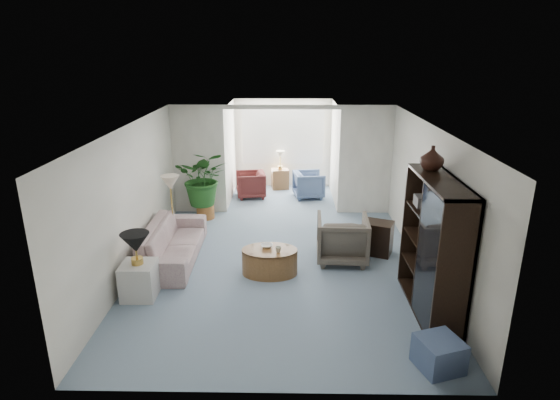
{
  "coord_description": "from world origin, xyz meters",
  "views": [
    {
      "loc": [
        0.14,
        -7.27,
        3.72
      ],
      "look_at": [
        0.0,
        0.6,
        1.1
      ],
      "focal_mm": 29.72,
      "sensor_mm": 36.0,
      "label": 1
    }
  ],
  "objects_px": {
    "floor_lamp": "(170,183)",
    "coffee_cup": "(278,249)",
    "side_table_dark": "(378,238)",
    "entertainment_cabinet": "(434,247)",
    "sunroom_table": "(280,179)",
    "sunroom_chair_maroon": "(251,184)",
    "sofa": "(173,242)",
    "ottoman": "(439,354)",
    "sunroom_chair_blue": "(309,185)",
    "table_lamp": "(135,243)",
    "end_table": "(139,280)",
    "plant_pot": "(206,211)",
    "coffee_bowl": "(267,246)",
    "cabinet_urn": "(432,158)",
    "coffee_table": "(270,261)",
    "framed_picture": "(433,179)",
    "wingback_chair": "(342,239)"
  },
  "relations": [
    {
      "from": "cabinet_urn",
      "to": "framed_picture",
      "type": "bearing_deg",
      "value": 68.1
    },
    {
      "from": "framed_picture",
      "to": "floor_lamp",
      "type": "distance_m",
      "value": 4.75
    },
    {
      "from": "floor_lamp",
      "to": "sunroom_chair_maroon",
      "type": "height_order",
      "value": "floor_lamp"
    },
    {
      "from": "end_table",
      "to": "coffee_bowl",
      "type": "bearing_deg",
      "value": 25.15
    },
    {
      "from": "coffee_cup",
      "to": "sunroom_chair_blue",
      "type": "distance_m",
      "value": 4.42
    },
    {
      "from": "end_table",
      "to": "table_lamp",
      "type": "relative_size",
      "value": 1.28
    },
    {
      "from": "end_table",
      "to": "sunroom_chair_maroon",
      "type": "distance_m",
      "value": 5.24
    },
    {
      "from": "table_lamp",
      "to": "cabinet_urn",
      "type": "bearing_deg",
      "value": 3.13
    },
    {
      "from": "coffee_cup",
      "to": "sunroom_chair_maroon",
      "type": "bearing_deg",
      "value": 100.47
    },
    {
      "from": "cabinet_urn",
      "to": "ottoman",
      "type": "distance_m",
      "value": 2.73
    },
    {
      "from": "coffee_table",
      "to": "side_table_dark",
      "type": "distance_m",
      "value": 2.17
    },
    {
      "from": "framed_picture",
      "to": "sunroom_chair_blue",
      "type": "xyz_separation_m",
      "value": [
        -1.78,
        4.26,
        -1.36
      ]
    },
    {
      "from": "coffee_cup",
      "to": "sunroom_chair_blue",
      "type": "height_order",
      "value": "sunroom_chair_blue"
    },
    {
      "from": "sunroom_chair_blue",
      "to": "cabinet_urn",
      "type": "bearing_deg",
      "value": -171.64
    },
    {
      "from": "side_table_dark",
      "to": "floor_lamp",
      "type": "bearing_deg",
      "value": 174.13
    },
    {
      "from": "end_table",
      "to": "coffee_bowl",
      "type": "relative_size",
      "value": 2.73
    },
    {
      "from": "floor_lamp",
      "to": "coffee_bowl",
      "type": "distance_m",
      "value": 2.35
    },
    {
      "from": "side_table_dark",
      "to": "cabinet_urn",
      "type": "relative_size",
      "value": 1.74
    },
    {
      "from": "coffee_table",
      "to": "coffee_cup",
      "type": "xyz_separation_m",
      "value": [
        0.15,
        -0.1,
        0.27
      ]
    },
    {
      "from": "floor_lamp",
      "to": "entertainment_cabinet",
      "type": "relative_size",
      "value": 0.18
    },
    {
      "from": "floor_lamp",
      "to": "coffee_bowl",
      "type": "xyz_separation_m",
      "value": [
        1.89,
        -1.16,
        -0.77
      ]
    },
    {
      "from": "coffee_cup",
      "to": "ottoman",
      "type": "xyz_separation_m",
      "value": [
        1.99,
        -2.32,
        -0.3
      ]
    },
    {
      "from": "table_lamp",
      "to": "coffee_bowl",
      "type": "xyz_separation_m",
      "value": [
        1.94,
        0.91,
        -0.44
      ]
    },
    {
      "from": "framed_picture",
      "to": "entertainment_cabinet",
      "type": "distance_m",
      "value": 1.3
    },
    {
      "from": "plant_pot",
      "to": "sofa",
      "type": "bearing_deg",
      "value": -96.0
    },
    {
      "from": "floor_lamp",
      "to": "coffee_cup",
      "type": "xyz_separation_m",
      "value": [
        2.09,
        -1.36,
        -0.75
      ]
    },
    {
      "from": "wingback_chair",
      "to": "sunroom_chair_maroon",
      "type": "relative_size",
      "value": 1.26
    },
    {
      "from": "framed_picture",
      "to": "sunroom_chair_maroon",
      "type": "distance_m",
      "value": 5.54
    },
    {
      "from": "floor_lamp",
      "to": "side_table_dark",
      "type": "height_order",
      "value": "floor_lamp"
    },
    {
      "from": "ottoman",
      "to": "sunroom_chair_blue",
      "type": "distance_m",
      "value": 6.81
    },
    {
      "from": "coffee_table",
      "to": "ottoman",
      "type": "distance_m",
      "value": 3.23
    },
    {
      "from": "end_table",
      "to": "coffee_bowl",
      "type": "distance_m",
      "value": 2.15
    },
    {
      "from": "sunroom_chair_blue",
      "to": "table_lamp",
      "type": "bearing_deg",
      "value": 141.38
    },
    {
      "from": "floor_lamp",
      "to": "plant_pot",
      "type": "xyz_separation_m",
      "value": [
        0.38,
        1.42,
        -1.09
      ]
    },
    {
      "from": "end_table",
      "to": "floor_lamp",
      "type": "distance_m",
      "value": 2.28
    },
    {
      "from": "coffee_bowl",
      "to": "sunroom_chair_blue",
      "type": "distance_m",
      "value": 4.26
    },
    {
      "from": "entertainment_cabinet",
      "to": "sunroom_table",
      "type": "height_order",
      "value": "entertainment_cabinet"
    },
    {
      "from": "side_table_dark",
      "to": "sunroom_chair_blue",
      "type": "xyz_separation_m",
      "value": [
        -1.15,
        3.4,
        0.03
      ]
    },
    {
      "from": "side_table_dark",
      "to": "sunroom_chair_maroon",
      "type": "distance_m",
      "value": 4.31
    },
    {
      "from": "framed_picture",
      "to": "cabinet_urn",
      "type": "height_order",
      "value": "cabinet_urn"
    },
    {
      "from": "framed_picture",
      "to": "coffee_bowl",
      "type": "bearing_deg",
      "value": 177.93
    },
    {
      "from": "coffee_cup",
      "to": "entertainment_cabinet",
      "type": "height_order",
      "value": "entertainment_cabinet"
    },
    {
      "from": "coffee_bowl",
      "to": "framed_picture",
      "type": "bearing_deg",
      "value": -2.07
    },
    {
      "from": "end_table",
      "to": "entertainment_cabinet",
      "type": "xyz_separation_m",
      "value": [
        4.38,
        -0.26,
        0.72
      ]
    },
    {
      "from": "cabinet_urn",
      "to": "sunroom_chair_blue",
      "type": "distance_m",
      "value": 5.39
    },
    {
      "from": "sofa",
      "to": "coffee_table",
      "type": "xyz_separation_m",
      "value": [
        1.79,
        -0.54,
        -0.11
      ]
    },
    {
      "from": "floor_lamp",
      "to": "sunroom_table",
      "type": "bearing_deg",
      "value": 61.55
    },
    {
      "from": "plant_pot",
      "to": "sunroom_table",
      "type": "height_order",
      "value": "sunroom_table"
    },
    {
      "from": "coffee_table",
      "to": "plant_pot",
      "type": "bearing_deg",
      "value": 120.2
    },
    {
      "from": "sofa",
      "to": "coffee_cup",
      "type": "xyz_separation_m",
      "value": [
        1.94,
        -0.64,
        0.17
      ]
    }
  ]
}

